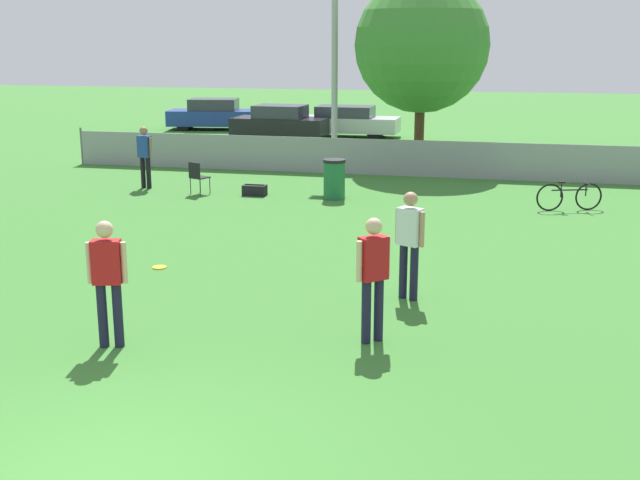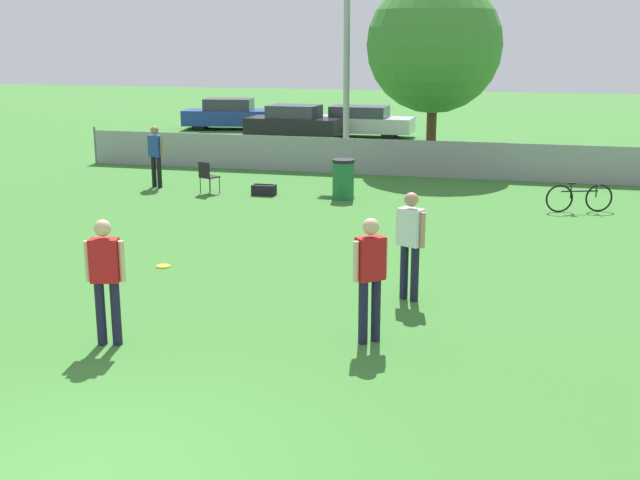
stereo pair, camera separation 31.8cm
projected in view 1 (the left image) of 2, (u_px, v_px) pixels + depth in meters
fence_backline at (387, 157)px, 24.28m from camera, size 20.52×0.07×1.21m
light_pole at (335, 18)px, 25.04m from camera, size 0.90×0.36×7.86m
tree_near_pole at (422, 45)px, 25.36m from camera, size 4.27×4.27×5.99m
player_thrower_red at (373, 271)px, 10.73m from camera, size 0.42×0.42×1.73m
player_receiver_white at (410, 238)px, 12.54m from camera, size 0.48×0.37×1.73m
player_defender_red at (108, 275)px, 10.56m from camera, size 0.52×0.31×1.73m
spectator_in_blue at (145, 153)px, 22.12m from camera, size 0.50×0.30×1.71m
frisbee_disc at (159, 267)px, 14.51m from camera, size 0.26×0.26×0.03m
folding_chair_sideline at (198, 175)px, 21.30m from camera, size 0.54×0.54×0.87m
bicycle_sideline at (569, 196)px, 19.30m from camera, size 1.57×0.64×0.72m
trash_bin at (334, 179)px, 20.71m from camera, size 0.58×0.58×1.03m
gear_bag_sideline at (255, 190)px, 21.26m from camera, size 0.61×0.34×0.30m
parked_car_blue at (214, 115)px, 36.80m from camera, size 4.36×2.44×1.40m
parked_car_dark at (280, 123)px, 33.22m from camera, size 3.98×1.92×1.40m
parked_car_silver at (345, 121)px, 33.98m from camera, size 4.54×1.74×1.30m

